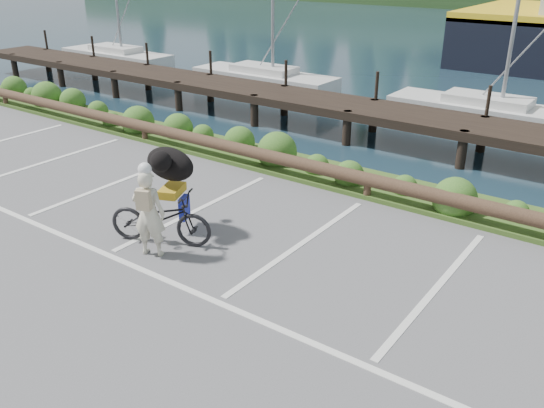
{
  "coord_description": "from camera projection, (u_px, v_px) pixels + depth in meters",
  "views": [
    {
      "loc": [
        5.08,
        -6.0,
        4.98
      ],
      "look_at": [
        -0.06,
        1.13,
        1.1
      ],
      "focal_mm": 38.0,
      "sensor_mm": 36.0,
      "label": 1
    }
  ],
  "objects": [
    {
      "name": "cyclist",
      "position": [
        149.0,
        213.0,
        9.99
      ],
      "size": [
        0.69,
        0.58,
        1.6
      ],
      "primitive_type": "imported",
      "rotation": [
        0.0,
        0.0,
        3.55
      ],
      "color": "beige",
      "rests_on": "ground"
    },
    {
      "name": "log_rail",
      "position": [
        367.0,
        199.0,
        12.59
      ],
      "size": [
        32.0,
        0.3,
        0.6
      ],
      "primitive_type": null,
      "color": "#443021",
      "rests_on": "ground"
    },
    {
      "name": "vegetation_strip",
      "position": [
        381.0,
        187.0,
        13.09
      ],
      "size": [
        34.0,
        1.6,
        0.1
      ],
      "primitive_type": "cube",
      "color": "#3D5B21",
      "rests_on": "ground"
    },
    {
      "name": "bicycle",
      "position": [
        160.0,
        218.0,
        10.51
      ],
      "size": [
        2.05,
        1.38,
        1.02
      ],
      "primitive_type": "imported",
      "rotation": [
        0.0,
        0.0,
        1.97
      ],
      "color": "black",
      "rests_on": "ground"
    },
    {
      "name": "dog",
      "position": [
        170.0,
        164.0,
        10.73
      ],
      "size": [
        0.92,
        1.21,
        0.63
      ],
      "primitive_type": "ellipsoid",
      "rotation": [
        0.0,
        0.0,
        1.97
      ],
      "color": "black",
      "rests_on": "bicycle"
    },
    {
      "name": "ground",
      "position": [
        234.0,
        291.0,
        9.18
      ],
      "size": [
        72.0,
        72.0,
        0.0
      ],
      "primitive_type": "plane",
      "color": "#535355"
    }
  ]
}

